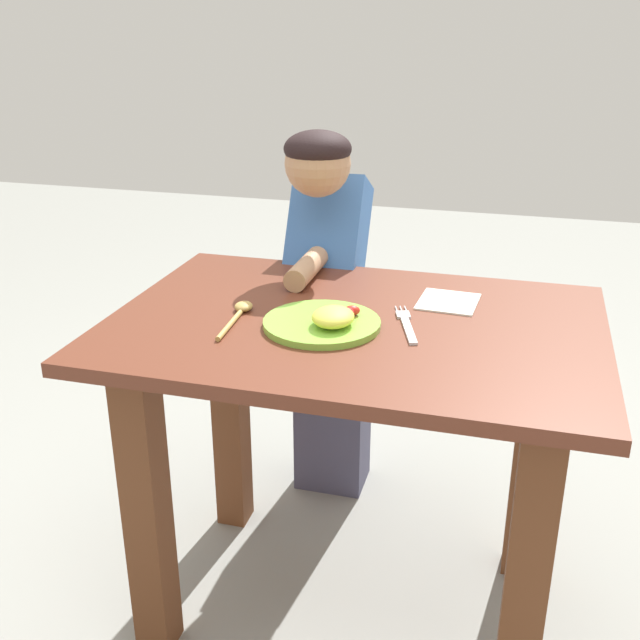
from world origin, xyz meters
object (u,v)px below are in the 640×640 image
Objects in this scene: plate at (326,321)px; fork at (407,325)px; spoon at (239,312)px; person at (329,317)px.

fork is (0.16, 0.05, -0.01)m from plate.
spoon is at bearing 79.21° from fork.
fork is 1.01× the size of spoon.
person is (0.07, 0.47, -0.19)m from spoon.
fork is at bearing 18.95° from plate.
person is at bearing 15.46° from fork.
fork is at bearing 122.77° from person.
fork is 0.18× the size of person.
spoon is at bearing 81.59° from person.
spoon is 0.18× the size of person.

